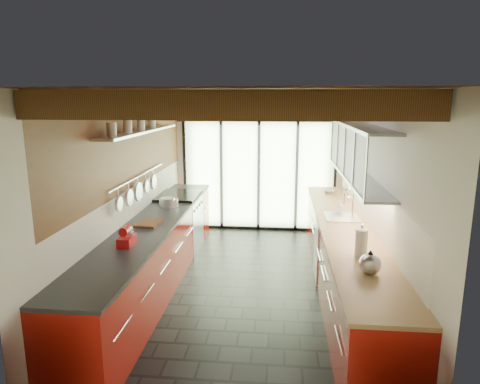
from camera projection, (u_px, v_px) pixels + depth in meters
The scene contains 18 objects.
ground at pixel (247, 288), 5.83m from camera, with size 5.50×5.50×0.00m, color black.
room_shell at pixel (248, 168), 5.48m from camera, with size 5.50×5.50×5.50m.
ceiling_beams at pixel (250, 104), 5.67m from camera, with size 3.14×5.06×4.90m.
glass_door at pixel (259, 145), 8.09m from camera, with size 2.95×0.10×2.90m.
left_counter at pixel (155, 253), 5.85m from camera, with size 0.68×5.00×0.92m.
range_stove at pixel (179, 222), 7.26m from camera, with size 0.66×0.90×0.97m.
right_counter at pixel (344, 259), 5.61m from camera, with size 0.68×5.00×0.92m.
sink_assembly at pixel (343, 215), 5.89m from camera, with size 0.45×0.52×0.43m.
upper_cabinets_right at pixel (358, 151), 5.59m from camera, with size 0.34×3.00×3.00m.
left_wall_fixtures at pixel (140, 150), 5.75m from camera, with size 0.28×2.60×0.96m.
stand_mixer at pixel (127, 238), 4.75m from camera, with size 0.15×0.26×0.23m.
pot_large at pixel (168, 202), 6.45m from camera, with size 0.22×0.22×0.14m, color silver.
pot_small at pixel (169, 203), 6.52m from camera, with size 0.29×0.29×0.11m, color silver.
cutting_board at pixel (149, 223), 5.56m from camera, with size 0.27×0.38×0.03m, color brown.
kettle at pixel (370, 263), 3.99m from camera, with size 0.24×0.27×0.24m.
paper_towel at pixel (361, 243), 4.43m from camera, with size 0.15×0.15×0.34m.
soap_bottle at pixel (340, 207), 6.10m from camera, with size 0.08×0.08×0.18m, color silver.
bowl at pixel (329, 191), 7.43m from camera, with size 0.20×0.20×0.05m, color silver.
Camera 1 is at (0.42, -5.40, 2.53)m, focal length 32.00 mm.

